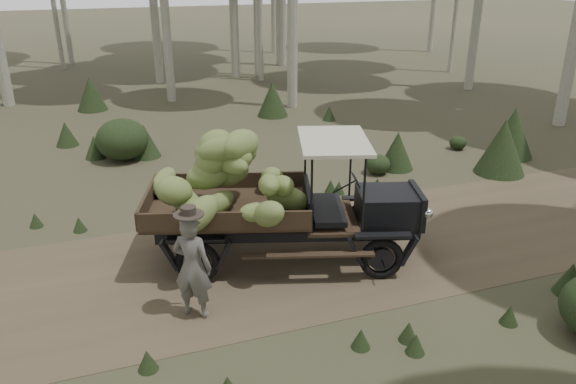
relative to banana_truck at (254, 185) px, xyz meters
The scene contains 5 objects.
ground 1.86m from the banana_truck, behind, with size 120.00×120.00×0.00m, color #473D2B.
dirt_track 1.86m from the banana_truck, behind, with size 70.00×4.00×0.01m, color brown.
banana_truck is the anchor object (origin of this frame).
farmer 1.94m from the banana_truck, 135.63° to the right, with size 0.70×0.66×1.76m.
undergrowth 1.14m from the banana_truck, 124.60° to the right, with size 20.91×24.18×1.38m.
Camera 1 is at (-1.18, -8.22, 4.89)m, focal length 35.00 mm.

